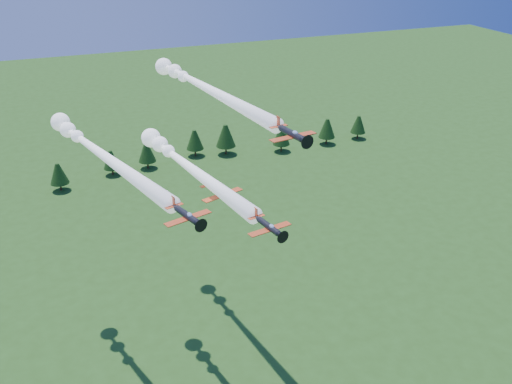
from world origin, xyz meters
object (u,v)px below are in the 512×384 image
object	(u,v)px
plane_lead	(186,164)
plane_slot	(221,192)
plane_right	(203,86)
plane_left	(98,151)

from	to	relation	value
plane_lead	plane_slot	bearing A→B (deg)	-82.16
plane_right	plane_slot	size ratio (longest dim) A/B	6.66
plane_lead	plane_slot	size ratio (longest dim) A/B	5.42
plane_left	plane_lead	bearing A→B (deg)	-44.02
plane_slot	plane_lead	bearing A→B (deg)	90.01
plane_left	plane_right	bearing A→B (deg)	4.37
plane_lead	plane_slot	world-z (taller)	plane_lead
plane_lead	plane_left	xyz separation A→B (m)	(-13.91, 7.23, 1.80)
plane_left	plane_right	size ratio (longest dim) A/B	0.93
plane_left	plane_right	world-z (taller)	plane_right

